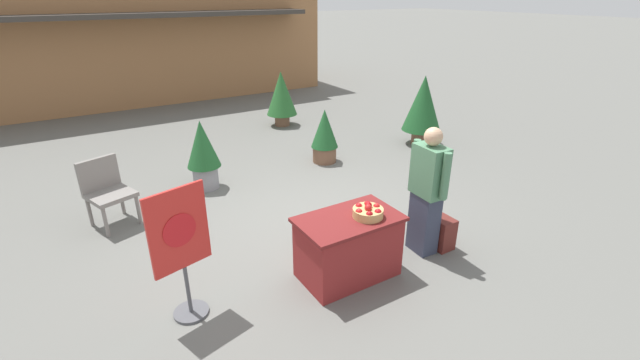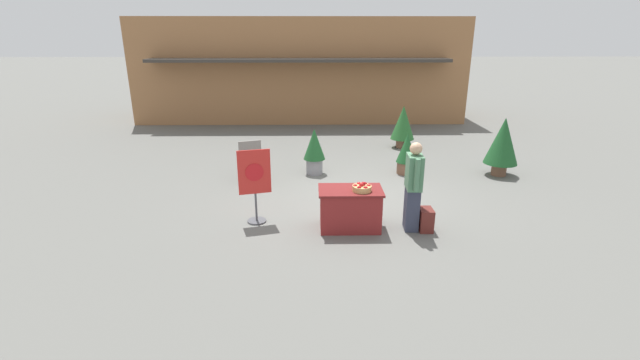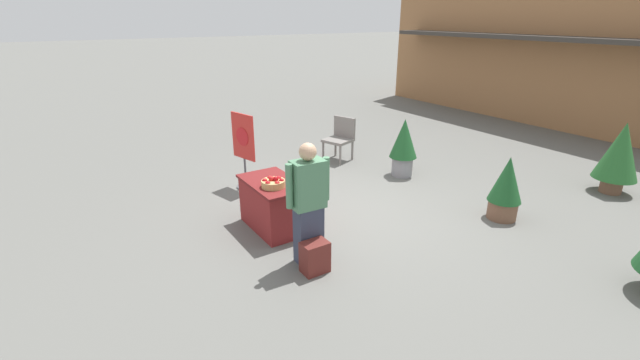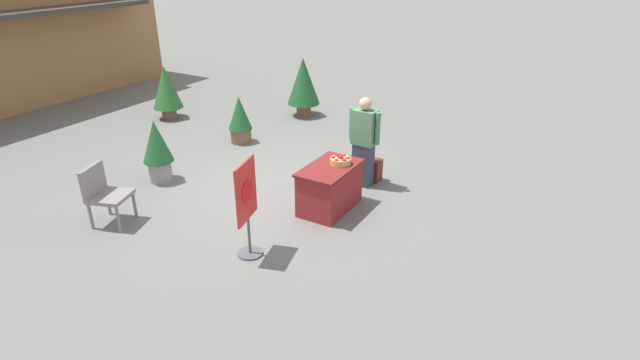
# 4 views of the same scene
# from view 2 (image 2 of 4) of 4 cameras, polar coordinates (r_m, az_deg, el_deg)

# --- Properties ---
(ground_plane) EXTENTS (120.00, 120.00, 0.00)m
(ground_plane) POSITION_cam_2_polar(r_m,az_deg,el_deg) (9.19, 4.80, -2.99)
(ground_plane) COLOR slate
(storefront_building) EXTENTS (13.03, 4.70, 4.02)m
(storefront_building) POSITION_cam_2_polar(r_m,az_deg,el_deg) (18.66, -2.57, 14.62)
(storefront_building) COLOR #9E6B42
(storefront_building) RESTS_ON ground_plane
(display_table) EXTENTS (1.16, 0.70, 0.76)m
(display_table) POSITION_cam_2_polar(r_m,az_deg,el_deg) (7.87, 4.04, -3.83)
(display_table) COLOR maroon
(display_table) RESTS_ON ground_plane
(apple_basket) EXTENTS (0.34, 0.34, 0.16)m
(apple_basket) POSITION_cam_2_polar(r_m,az_deg,el_deg) (7.65, 5.61, -1.02)
(apple_basket) COLOR tan
(apple_basket) RESTS_ON display_table
(person_visitor) EXTENTS (0.28, 0.61, 1.64)m
(person_visitor) POSITION_cam_2_polar(r_m,az_deg,el_deg) (7.83, 12.33, -0.82)
(person_visitor) COLOR #33384C
(person_visitor) RESTS_ON ground_plane
(backpack) EXTENTS (0.24, 0.34, 0.42)m
(backpack) POSITION_cam_2_polar(r_m,az_deg,el_deg) (8.06, 13.90, -5.15)
(backpack) COLOR maroon
(backpack) RESTS_ON ground_plane
(poster_board) EXTENTS (0.60, 0.36, 1.42)m
(poster_board) POSITION_cam_2_polar(r_m,az_deg,el_deg) (8.05, -8.68, -0.38)
(poster_board) COLOR #4C4C51
(poster_board) RESTS_ON ground_plane
(patio_chair) EXTENTS (0.70, 0.70, 0.95)m
(patio_chair) POSITION_cam_2_polar(r_m,az_deg,el_deg) (10.54, -9.11, 2.84)
(patio_chair) COLOR gray
(patio_chair) RESTS_ON ground_plane
(potted_plant_near_right) EXTENTS (0.74, 0.74, 1.32)m
(potted_plant_near_right) POSITION_cam_2_polar(r_m,az_deg,el_deg) (13.67, 11.00, 7.38)
(potted_plant_near_right) COLOR brown
(potted_plant_near_right) RESTS_ON ground_plane
(potted_plant_far_right) EXTENTS (0.55, 0.55, 1.18)m
(potted_plant_far_right) POSITION_cam_2_polar(r_m,az_deg,el_deg) (10.84, -0.76, 4.15)
(potted_plant_far_right) COLOR gray
(potted_plant_far_right) RESTS_ON ground_plane
(potted_plant_far_left) EXTENTS (0.82, 0.82, 1.48)m
(potted_plant_far_left) POSITION_cam_2_polar(r_m,az_deg,el_deg) (11.61, 23.18, 4.65)
(potted_plant_far_left) COLOR brown
(potted_plant_far_left) RESTS_ON ground_plane
(potted_plant_near_left) EXTENTS (0.52, 0.52, 1.04)m
(potted_plant_near_left) POSITION_cam_2_polar(r_m,az_deg,el_deg) (11.11, 11.49, 3.57)
(potted_plant_near_left) COLOR brown
(potted_plant_near_left) RESTS_ON ground_plane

